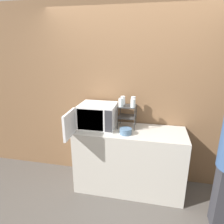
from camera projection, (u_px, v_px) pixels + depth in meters
The scene contains 10 objects.
ground_plane at pixel (126, 200), 2.70m from camera, with size 12.00×12.00×0.00m, color #4C4742.
wall_back at pixel (134, 96), 2.88m from camera, with size 8.00×0.06×2.60m.
counter at pixel (129, 160), 2.84m from camera, with size 1.49×0.59×0.90m.
microwave at pixel (97, 116), 2.75m from camera, with size 0.52×0.78×0.33m.
dish_rack at pixel (127, 112), 2.74m from camera, with size 0.24×0.22×0.31m.
glass_front_left at pixel (121, 102), 2.65m from camera, with size 0.06×0.06×0.11m.
glass_back_right at pixel (133, 101), 2.74m from camera, with size 0.06×0.06×0.11m.
glass_front_right at pixel (133, 103), 2.62m from camera, with size 0.06×0.06×0.11m.
glass_back_left at pixel (123, 100), 2.77m from camera, with size 0.06×0.06×0.11m.
bowl at pixel (126, 131), 2.57m from camera, with size 0.15×0.15×0.08m.
Camera 1 is at (0.28, -2.19, 1.97)m, focal length 32.00 mm.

